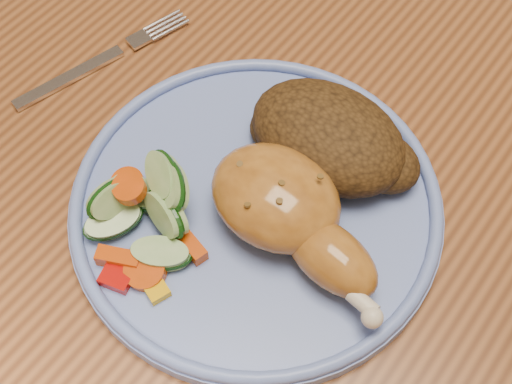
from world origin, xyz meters
TOP-DOWN VIEW (x-y plane):
  - dining_table at (0.00, 0.00)m, footprint 0.90×1.40m
  - plate at (-0.04, -0.09)m, footprint 0.28×0.28m
  - plate_rim at (-0.04, -0.09)m, footprint 0.28×0.28m
  - chicken_leg at (-0.00, -0.10)m, footprint 0.16×0.08m
  - rice_pilaf at (-0.02, -0.02)m, footprint 0.13×0.09m
  - vegetable_pile at (-0.09, -0.15)m, footprint 0.10×0.11m
  - fork at (-0.23, -0.06)m, footprint 0.05×0.15m

SIDE VIEW (x-z plane):
  - dining_table at x=0.00m, z-range 0.29..1.04m
  - fork at x=-0.23m, z-range 0.75..0.76m
  - plate at x=-0.04m, z-range 0.75..0.76m
  - plate_rim at x=-0.04m, z-range 0.76..0.77m
  - vegetable_pile at x=-0.09m, z-range 0.75..0.80m
  - rice_pilaf at x=-0.02m, z-range 0.76..0.81m
  - chicken_leg at x=0.00m, z-range 0.76..0.81m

